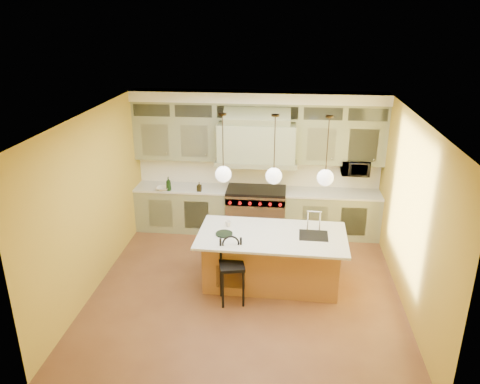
# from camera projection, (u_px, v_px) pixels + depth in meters

# --- Properties ---
(floor) EXTENTS (5.00, 5.00, 0.00)m
(floor) POSITION_uv_depth(u_px,v_px,m) (247.00, 287.00, 7.87)
(floor) COLOR brown
(floor) RESTS_ON ground
(ceiling) EXTENTS (5.00, 5.00, 0.00)m
(ceiling) POSITION_uv_depth(u_px,v_px,m) (248.00, 116.00, 6.83)
(ceiling) COLOR white
(ceiling) RESTS_ON wall_back
(wall_back) EXTENTS (5.00, 0.00, 5.00)m
(wall_back) POSITION_uv_depth(u_px,v_px,m) (258.00, 161.00, 9.67)
(wall_back) COLOR gold
(wall_back) RESTS_ON ground
(wall_front) EXTENTS (5.00, 0.00, 5.00)m
(wall_front) POSITION_uv_depth(u_px,v_px,m) (226.00, 298.00, 5.03)
(wall_front) COLOR gold
(wall_front) RESTS_ON ground
(wall_left) EXTENTS (0.00, 5.00, 5.00)m
(wall_left) POSITION_uv_depth(u_px,v_px,m) (94.00, 201.00, 7.59)
(wall_left) COLOR gold
(wall_left) RESTS_ON ground
(wall_right) EXTENTS (0.00, 5.00, 5.00)m
(wall_right) POSITION_uv_depth(u_px,v_px,m) (411.00, 214.00, 7.11)
(wall_right) COLOR gold
(wall_right) RESTS_ON ground
(back_cabinetry) EXTENTS (5.00, 0.77, 2.90)m
(back_cabinetry) POSITION_uv_depth(u_px,v_px,m) (257.00, 166.00, 9.43)
(back_cabinetry) COLOR gray
(back_cabinetry) RESTS_ON floor
(range) EXTENTS (1.20, 0.74, 0.96)m
(range) POSITION_uv_depth(u_px,v_px,m) (256.00, 210.00, 9.69)
(range) COLOR silver
(range) RESTS_ON floor
(kitchen_island) EXTENTS (2.46, 1.35, 1.35)m
(kitchen_island) POSITION_uv_depth(u_px,v_px,m) (272.00, 257.00, 7.85)
(kitchen_island) COLOR #A26E39
(kitchen_island) RESTS_ON floor
(counter_stool) EXTENTS (0.45, 0.45, 1.08)m
(counter_stool) POSITION_uv_depth(u_px,v_px,m) (232.00, 267.00, 7.29)
(counter_stool) COLOR black
(counter_stool) RESTS_ON floor
(microwave) EXTENTS (0.54, 0.37, 0.30)m
(microwave) POSITION_uv_depth(u_px,v_px,m) (355.00, 167.00, 9.25)
(microwave) COLOR black
(microwave) RESTS_ON back_cabinetry
(oil_bottle_a) EXTENTS (0.11, 0.11, 0.28)m
(oil_bottle_a) POSITION_uv_depth(u_px,v_px,m) (169.00, 184.00, 9.44)
(oil_bottle_a) COLOR black
(oil_bottle_a) RESTS_ON back_cabinetry
(oil_bottle_b) EXTENTS (0.09, 0.09, 0.19)m
(oil_bottle_b) POSITION_uv_depth(u_px,v_px,m) (199.00, 187.00, 9.42)
(oil_bottle_b) COLOR black
(oil_bottle_b) RESTS_ON back_cabinetry
(fruit_bowl) EXTENTS (0.27, 0.27, 0.06)m
(fruit_bowl) POSITION_uv_depth(u_px,v_px,m) (163.00, 189.00, 9.50)
(fruit_bowl) COLOR white
(fruit_bowl) RESTS_ON back_cabinetry
(cup) EXTENTS (0.12, 0.12, 0.10)m
(cup) POSITION_uv_depth(u_px,v_px,m) (228.00, 224.00, 7.93)
(cup) COLOR silver
(cup) RESTS_ON kitchen_island
(pendant_left) EXTENTS (0.26, 0.26, 1.11)m
(pendant_left) POSITION_uv_depth(u_px,v_px,m) (223.00, 172.00, 7.40)
(pendant_left) COLOR #2D2319
(pendant_left) RESTS_ON ceiling
(pendant_center) EXTENTS (0.26, 0.26, 1.11)m
(pendant_center) POSITION_uv_depth(u_px,v_px,m) (274.00, 174.00, 7.33)
(pendant_center) COLOR #2D2319
(pendant_center) RESTS_ON ceiling
(pendant_right) EXTENTS (0.26, 0.26, 1.11)m
(pendant_right) POSITION_uv_depth(u_px,v_px,m) (325.00, 176.00, 7.25)
(pendant_right) COLOR #2D2319
(pendant_right) RESTS_ON ceiling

